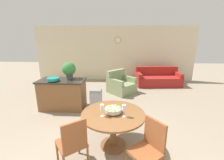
{
  "coord_description": "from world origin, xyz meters",
  "views": [
    {
      "loc": [
        0.3,
        -1.54,
        2.06
      ],
      "look_at": [
        0.07,
        2.63,
        0.92
      ],
      "focal_mm": 24.0,
      "sensor_mm": 36.0,
      "label": 1
    }
  ],
  "objects_px": {
    "wine_glass_left": "(102,108)",
    "wine_glass_right": "(124,108)",
    "dining_chair_near_right": "(149,147)",
    "armchair": "(121,85)",
    "dining_chair_near_left": "(73,142)",
    "kitchen_island": "(63,94)",
    "dining_table": "(113,121)",
    "couch": "(158,79)",
    "trash_bin": "(96,100)",
    "potted_plant": "(69,69)",
    "fruit_bowl": "(113,110)",
    "teal_bowl": "(53,79)"
  },
  "relations": [
    {
      "from": "wine_glass_left",
      "to": "wine_glass_right",
      "type": "xyz_separation_m",
      "value": [
        0.39,
        0.01,
        0.0
      ]
    },
    {
      "from": "dining_chair_near_right",
      "to": "armchair",
      "type": "xyz_separation_m",
      "value": [
        -0.41,
        3.78,
        -0.21
      ]
    },
    {
      "from": "dining_chair_near_left",
      "to": "wine_glass_right",
      "type": "distance_m",
      "value": 1.0
    },
    {
      "from": "wine_glass_left",
      "to": "kitchen_island",
      "type": "distance_m",
      "value": 2.32
    },
    {
      "from": "dining_table",
      "to": "couch",
      "type": "relative_size",
      "value": 0.59
    },
    {
      "from": "trash_bin",
      "to": "dining_chair_near_right",
      "type": "bearing_deg",
      "value": -62.14
    },
    {
      "from": "wine_glass_left",
      "to": "wine_glass_right",
      "type": "relative_size",
      "value": 1.0
    },
    {
      "from": "dining_chair_near_left",
      "to": "kitchen_island",
      "type": "xyz_separation_m",
      "value": [
        -1.0,
        2.22,
        -0.05
      ]
    },
    {
      "from": "dining_table",
      "to": "dining_chair_near_left",
      "type": "height_order",
      "value": "dining_chair_near_left"
    },
    {
      "from": "dining_table",
      "to": "potted_plant",
      "type": "xyz_separation_m",
      "value": [
        -1.41,
        1.79,
        0.63
      ]
    },
    {
      "from": "fruit_bowl",
      "to": "dining_table",
      "type": "bearing_deg",
      "value": -165.46
    },
    {
      "from": "dining_chair_near_left",
      "to": "potted_plant",
      "type": "height_order",
      "value": "potted_plant"
    },
    {
      "from": "dining_table",
      "to": "fruit_bowl",
      "type": "xyz_separation_m",
      "value": [
        0.0,
        0.0,
        0.23
      ]
    },
    {
      "from": "kitchen_island",
      "to": "trash_bin",
      "type": "distance_m",
      "value": 1.05
    },
    {
      "from": "fruit_bowl",
      "to": "couch",
      "type": "height_order",
      "value": "fruit_bowl"
    },
    {
      "from": "dining_table",
      "to": "teal_bowl",
      "type": "height_order",
      "value": "teal_bowl"
    },
    {
      "from": "kitchen_island",
      "to": "potted_plant",
      "type": "height_order",
      "value": "potted_plant"
    },
    {
      "from": "couch",
      "to": "wine_glass_left",
      "type": "bearing_deg",
      "value": -120.47
    },
    {
      "from": "wine_glass_right",
      "to": "armchair",
      "type": "xyz_separation_m",
      "value": [
        -0.04,
        3.29,
        -0.6
      ]
    },
    {
      "from": "teal_bowl",
      "to": "wine_glass_right",
      "type": "bearing_deg",
      "value": -39.25
    },
    {
      "from": "teal_bowl",
      "to": "armchair",
      "type": "distance_m",
      "value": 2.65
    },
    {
      "from": "dining_table",
      "to": "teal_bowl",
      "type": "xyz_separation_m",
      "value": [
        -1.79,
        1.5,
        0.4
      ]
    },
    {
      "from": "potted_plant",
      "to": "trash_bin",
      "type": "xyz_separation_m",
      "value": [
        0.83,
        -0.23,
        -0.86
      ]
    },
    {
      "from": "fruit_bowl",
      "to": "wine_glass_left",
      "type": "relative_size",
      "value": 1.37
    },
    {
      "from": "trash_bin",
      "to": "armchair",
      "type": "bearing_deg",
      "value": 65.32
    },
    {
      "from": "dining_table",
      "to": "couch",
      "type": "bearing_deg",
      "value": 66.11
    },
    {
      "from": "fruit_bowl",
      "to": "wine_glass_right",
      "type": "bearing_deg",
      "value": -32.48
    },
    {
      "from": "wine_glass_left",
      "to": "trash_bin",
      "type": "bearing_deg",
      "value": 102.94
    },
    {
      "from": "kitchen_island",
      "to": "teal_bowl",
      "type": "xyz_separation_m",
      "value": [
        -0.18,
        -0.15,
        0.51
      ]
    },
    {
      "from": "dining_table",
      "to": "trash_bin",
      "type": "height_order",
      "value": "dining_table"
    },
    {
      "from": "dining_chair_near_right",
      "to": "trash_bin",
      "type": "bearing_deg",
      "value": -9.9
    },
    {
      "from": "dining_table",
      "to": "potted_plant",
      "type": "bearing_deg",
      "value": 128.25
    },
    {
      "from": "wine_glass_left",
      "to": "couch",
      "type": "height_order",
      "value": "wine_glass_left"
    },
    {
      "from": "wine_glass_right",
      "to": "fruit_bowl",
      "type": "bearing_deg",
      "value": 147.52
    },
    {
      "from": "teal_bowl",
      "to": "dining_chair_near_right",
      "type": "bearing_deg",
      "value": -41.83
    },
    {
      "from": "dining_chair_near_left",
      "to": "wine_glass_left",
      "type": "relative_size",
      "value": 3.97
    },
    {
      "from": "dining_table",
      "to": "potted_plant",
      "type": "distance_m",
      "value": 2.37
    },
    {
      "from": "kitchen_island",
      "to": "teal_bowl",
      "type": "bearing_deg",
      "value": -138.95
    },
    {
      "from": "dining_chair_near_right",
      "to": "trash_bin",
      "type": "relative_size",
      "value": 1.4
    },
    {
      "from": "dining_chair_near_right",
      "to": "teal_bowl",
      "type": "distance_m",
      "value": 3.2
    },
    {
      "from": "kitchen_island",
      "to": "teal_bowl",
      "type": "distance_m",
      "value": 0.56
    },
    {
      "from": "dining_chair_near_right",
      "to": "trash_bin",
      "type": "xyz_separation_m",
      "value": [
        -1.15,
        2.17,
        -0.18
      ]
    },
    {
      "from": "wine_glass_left",
      "to": "couch",
      "type": "relative_size",
      "value": 0.11
    },
    {
      "from": "wine_glass_right",
      "to": "teal_bowl",
      "type": "distance_m",
      "value": 2.57
    },
    {
      "from": "dining_chair_near_left",
      "to": "couch",
      "type": "relative_size",
      "value": 0.45
    },
    {
      "from": "wine_glass_right",
      "to": "armchair",
      "type": "relative_size",
      "value": 0.18
    },
    {
      "from": "armchair",
      "to": "teal_bowl",
      "type": "bearing_deg",
      "value": 174.78
    },
    {
      "from": "teal_bowl",
      "to": "couch",
      "type": "relative_size",
      "value": 0.17
    },
    {
      "from": "dining_chair_near_left",
      "to": "teal_bowl",
      "type": "relative_size",
      "value": 2.67
    },
    {
      "from": "dining_chair_near_right",
      "to": "kitchen_island",
      "type": "height_order",
      "value": "dining_chair_near_right"
    }
  ]
}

